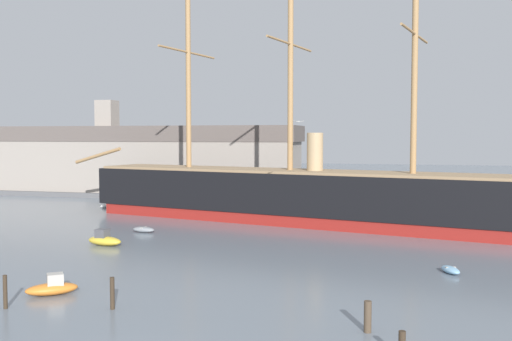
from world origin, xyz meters
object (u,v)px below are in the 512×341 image
object	(u,v)px
dinghy_distant_centre	(338,204)
mooring_piling_left_pair	(5,292)
dinghy_alongside_stern	(492,239)
mooring_piling_nearest	(368,317)
mooring_piling_midwater	(112,293)
motorboat_foreground_left	(52,287)
dinghy_far_left	(106,206)
dinghy_alongside_bow	(144,230)
tall_ship	(290,195)
motorboat_mid_left	(104,240)
dinghy_mid_right	(450,270)
seagull_in_flight	(298,121)
dockside_warehouse_left	(141,161)

from	to	relation	value
dinghy_distant_centre	mooring_piling_left_pair	xyz separation A→B (m)	(-13.87, -58.37, 0.82)
dinghy_alongside_stern	mooring_piling_nearest	distance (m)	31.84
mooring_piling_nearest	mooring_piling_midwater	distance (m)	15.30
motorboat_foreground_left	dinghy_far_left	size ratio (longest dim) A/B	1.88
mooring_piling_left_pair	dinghy_alongside_stern	bearing A→B (deg)	44.25
motorboat_foreground_left	mooring_piling_midwater	world-z (taller)	mooring_piling_midwater
dinghy_distant_centre	mooring_piling_left_pair	distance (m)	60.00
motorboat_foreground_left	dinghy_alongside_bow	size ratio (longest dim) A/B	1.30
tall_ship	dinghy_distant_centre	world-z (taller)	tall_ship
motorboat_mid_left	dinghy_alongside_bow	distance (m)	7.85
dinghy_mid_right	mooring_piling_left_pair	bearing A→B (deg)	-148.91
motorboat_foreground_left	dinghy_far_left	bearing A→B (deg)	114.80
dinghy_far_left	dinghy_mid_right	bearing A→B (deg)	-33.14
tall_ship	mooring_piling_midwater	bearing A→B (deg)	-95.57
tall_ship	dinghy_alongside_stern	distance (m)	23.61
dinghy_mid_right	dinghy_far_left	distance (m)	54.82
motorboat_foreground_left	mooring_piling_nearest	world-z (taller)	mooring_piling_nearest
dinghy_alongside_bow	mooring_piling_left_pair	world-z (taller)	mooring_piling_left_pair
mooring_piling_midwater	seagull_in_flight	world-z (taller)	seagull_in_flight
motorboat_mid_left	dinghy_far_left	distance (m)	30.00
dinghy_mid_right	mooring_piling_left_pair	world-z (taller)	mooring_piling_left_pair
dinghy_alongside_bow	dinghy_alongside_stern	size ratio (longest dim) A/B	1.22
motorboat_mid_left	dinghy_distant_centre	bearing A→B (deg)	64.51
motorboat_foreground_left	tall_ship	bearing A→B (deg)	75.70
motorboat_mid_left	dinghy_distant_centre	size ratio (longest dim) A/B	1.97
dinghy_far_left	mooring_piling_midwater	bearing A→B (deg)	-60.59
mooring_piling_midwater	tall_ship	bearing A→B (deg)	84.43
motorboat_foreground_left	dinghy_alongside_stern	world-z (taller)	motorboat_foreground_left
motorboat_mid_left	tall_ship	bearing A→B (deg)	52.91
mooring_piling_left_pair	seagull_in_flight	bearing A→B (deg)	59.99
dinghy_far_left	mooring_piling_left_pair	world-z (taller)	mooring_piling_left_pair
mooring_piling_midwater	dockside_warehouse_left	distance (m)	68.67
motorboat_mid_left	dinghy_alongside_stern	size ratio (longest dim) A/B	1.80
seagull_in_flight	mooring_piling_nearest	bearing A→B (deg)	-70.86
dinghy_mid_right	dinghy_far_left	size ratio (longest dim) A/B	1.31
dinghy_alongside_stern	seagull_in_flight	world-z (taller)	seagull_in_flight
seagull_in_flight	mooring_piling_left_pair	bearing A→B (deg)	-120.01
motorboat_mid_left	dockside_warehouse_left	bearing A→B (deg)	111.38
dinghy_alongside_bow	dinghy_distant_centre	distance (m)	35.42
dinghy_alongside_bow	dinghy_far_left	distance (m)	23.68
dinghy_alongside_stern	dockside_warehouse_left	size ratio (longest dim) A/B	0.04
mooring_piling_nearest	dockside_warehouse_left	xyz separation A→B (m)	(-43.36, 62.81, 5.27)
dinghy_distant_centre	mooring_piling_midwater	size ratio (longest dim) A/B	1.02
motorboat_foreground_left	motorboat_mid_left	size ratio (longest dim) A/B	0.88
dinghy_alongside_bow	mooring_piling_left_pair	xyz separation A→B (m)	(4.04, -27.81, 0.73)
dinghy_alongside_stern	mooring_piling_nearest	xyz separation A→B (m)	(-10.40, -30.09, 0.60)
tall_ship	dinghy_distant_centre	distance (m)	19.84
dinghy_distant_centre	motorboat_foreground_left	bearing A→B (deg)	-103.22
motorboat_foreground_left	dinghy_alongside_stern	size ratio (longest dim) A/B	1.58
motorboat_mid_left	mooring_piling_midwater	bearing A→B (deg)	-59.59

